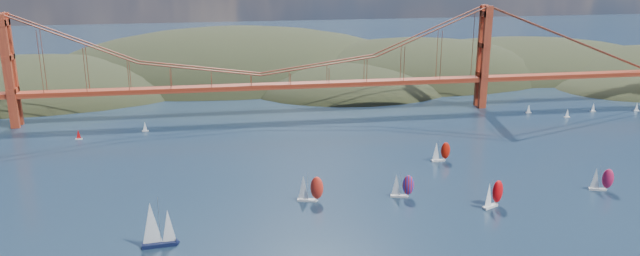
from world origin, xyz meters
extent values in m
ellipsoid|color=black|center=(-140.00, 260.00, -11.20)|extent=(240.00, 140.00, 64.00)
ellipsoid|color=black|center=(-10.00, 300.00, -16.80)|extent=(300.00, 180.00, 96.00)
ellipsoid|color=black|center=(110.00, 270.00, -13.30)|extent=(220.00, 140.00, 76.00)
ellipsoid|color=black|center=(60.00, 240.00, -8.40)|extent=(140.00, 110.00, 48.00)
ellipsoid|color=black|center=(200.00, 290.00, -10.50)|extent=(260.00, 160.00, 60.00)
ellipsoid|color=black|center=(240.00, 210.00, -4.90)|extent=(120.00, 90.00, 28.00)
cube|color=maroon|center=(0.00, 180.00, 16.00)|extent=(440.00, 7.00, 1.60)
cube|color=maroon|center=(0.00, 180.00, 14.80)|extent=(440.00, 7.00, 0.80)
cube|color=maroon|center=(-120.00, 180.00, 27.50)|extent=(4.00, 8.50, 55.00)
cube|color=maroon|center=(120.00, 180.00, 27.50)|extent=(4.00, 8.50, 55.00)
cube|color=black|center=(-40.68, 38.16, 0.60)|extent=(10.18, 3.75, 1.19)
cylinder|color=#99999E|center=(-40.19, 38.21, 8.38)|extent=(0.15, 0.15, 14.38)
cone|color=white|center=(-42.47, 37.98, 7.67)|extent=(6.09, 6.09, 12.65)
cone|color=white|center=(-37.71, 38.45, 6.23)|extent=(4.35, 4.35, 10.07)
cube|color=silver|center=(7.18, 64.48, 0.39)|extent=(6.69, 3.57, 0.77)
cylinder|color=#99999E|center=(7.49, 64.39, 5.60)|extent=(0.10, 0.10, 9.66)
cone|color=white|center=(6.07, 64.81, 5.12)|extent=(4.49, 4.49, 8.50)
ellipsoid|color=red|center=(10.57, 63.47, 5.12)|extent=(5.13, 4.00, 8.12)
cube|color=silver|center=(67.80, 48.95, 0.38)|extent=(6.44, 4.45, 0.76)
cylinder|color=#99999E|center=(68.08, 49.09, 5.50)|extent=(0.09, 0.09, 9.49)
cone|color=white|center=(66.79, 48.43, 5.03)|extent=(4.77, 4.77, 8.35)
ellipsoid|color=red|center=(70.90, 50.53, 5.03)|extent=(5.21, 4.49, 7.97)
cube|color=silver|center=(112.84, 57.45, 0.35)|extent=(6.05, 3.26, 0.70)
cylinder|color=#99999E|center=(113.12, 57.37, 5.07)|extent=(0.09, 0.09, 8.74)
cone|color=white|center=(111.84, 57.76, 4.63)|extent=(4.07, 4.07, 7.69)
ellipsoid|color=#BB1844|center=(115.90, 56.52, 4.63)|extent=(4.65, 3.64, 7.34)
cube|color=silver|center=(66.43, 96.91, 0.34)|extent=(5.66, 1.82, 0.67)
cylinder|color=#99999E|center=(66.71, 96.93, 4.87)|extent=(0.08, 0.08, 8.40)
cone|color=white|center=(65.42, 96.87, 4.45)|extent=(3.28, 3.28, 7.39)
ellipsoid|color=#BE1305|center=(69.50, 97.06, 4.45)|extent=(4.03, 2.64, 7.05)
cube|color=silver|center=(39.83, 62.93, 0.35)|extent=(5.98, 2.94, 0.69)
cylinder|color=#99999E|center=(40.11, 62.86, 5.01)|extent=(0.09, 0.09, 8.65)
cone|color=white|center=(38.82, 63.17, 4.58)|extent=(3.90, 3.90, 7.61)
ellipsoid|color=red|center=(42.91, 62.17, 4.58)|extent=(4.52, 3.42, 7.26)
cube|color=silver|center=(-85.74, 152.12, 0.25)|extent=(3.00, 1.00, 0.50)
cone|color=red|center=(-85.74, 152.12, 2.60)|extent=(2.00, 2.00, 4.20)
cube|color=silver|center=(-57.06, 160.44, 0.25)|extent=(3.00, 1.00, 0.50)
cone|color=white|center=(-57.06, 160.44, 2.60)|extent=(2.00, 2.00, 4.20)
cube|color=silver|center=(139.96, 162.68, 0.25)|extent=(3.00, 1.00, 0.50)
cone|color=white|center=(139.96, 162.68, 2.60)|extent=(2.00, 2.00, 4.20)
cube|color=silver|center=(155.32, 151.04, 0.25)|extent=(3.00, 1.00, 0.50)
cone|color=white|center=(155.32, 151.04, 2.60)|extent=(2.00, 2.00, 4.20)
cube|color=silver|center=(175.28, 159.58, 0.25)|extent=(3.00, 1.00, 0.50)
cone|color=white|center=(175.28, 159.58, 2.60)|extent=(2.00, 2.00, 4.20)
cube|color=silver|center=(198.99, 157.03, 0.25)|extent=(3.00, 1.00, 0.50)
cone|color=white|center=(198.99, 157.03, 2.60)|extent=(2.00, 2.00, 4.20)
camera|label=1|loc=(-20.75, -134.32, 85.62)|focal=35.00mm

